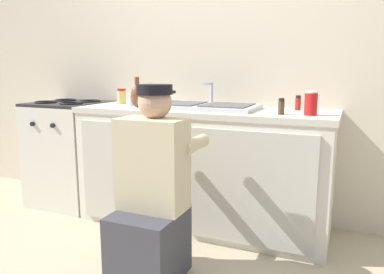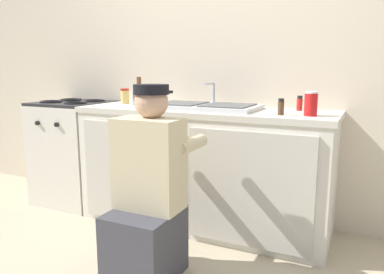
{
  "view_description": "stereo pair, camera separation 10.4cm",
  "coord_description": "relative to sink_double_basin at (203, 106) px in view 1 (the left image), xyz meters",
  "views": [
    {
      "loc": [
        1.01,
        -2.26,
        1.19
      ],
      "look_at": [
        0.0,
        0.1,
        0.72
      ],
      "focal_mm": 35.0,
      "sensor_mm": 36.0,
      "label": 1
    },
    {
      "loc": [
        1.11,
        -2.22,
        1.19
      ],
      "look_at": [
        0.0,
        0.1,
        0.72
      ],
      "focal_mm": 35.0,
      "sensor_mm": 36.0,
      "label": 2
    }
  ],
  "objects": [
    {
      "name": "ground_plane",
      "position": [
        0.0,
        -0.3,
        -0.92
      ],
      "size": [
        12.0,
        12.0,
        0.0
      ],
      "primitive_type": "plane",
      "color": "tan"
    },
    {
      "name": "back_wall",
      "position": [
        0.0,
        0.35,
        0.33
      ],
      "size": [
        6.0,
        0.1,
        2.5
      ],
      "primitive_type": "cube",
      "color": "beige",
      "rests_on": "ground_plane"
    },
    {
      "name": "counter_cabinet",
      "position": [
        0.0,
        -0.01,
        -0.49
      ],
      "size": [
        1.87,
        0.62,
        0.86
      ],
      "color": "silver",
      "rests_on": "ground_plane"
    },
    {
      "name": "countertop",
      "position": [
        0.0,
        -0.0,
        -0.04
      ],
      "size": [
        1.91,
        0.62,
        0.04
      ],
      "primitive_type": "cube",
      "color": "beige",
      "rests_on": "counter_cabinet"
    },
    {
      "name": "sink_double_basin",
      "position": [
        0.0,
        0.0,
        0.0
      ],
      "size": [
        0.8,
        0.44,
        0.19
      ],
      "color": "silver",
      "rests_on": "countertop"
    },
    {
      "name": "stove_range",
      "position": [
        -1.26,
        -0.0,
        -0.46
      ],
      "size": [
        0.61,
        0.62,
        0.92
      ],
      "color": "silver",
      "rests_on": "ground_plane"
    },
    {
      "name": "plumber_person",
      "position": [
        0.01,
        -0.8,
        -0.46
      ],
      "size": [
        0.42,
        0.61,
        1.1
      ],
      "color": "#3F3F47",
      "rests_on": "ground_plane"
    },
    {
      "name": "water_glass",
      "position": [
        -0.61,
        0.01,
        0.03
      ],
      "size": [
        0.06,
        0.06,
        0.1
      ],
      "color": "#ADC6CC",
      "rests_on": "countertop"
    },
    {
      "name": "spice_bottle_pepper",
      "position": [
        0.6,
        -0.14,
        0.03
      ],
      "size": [
        0.04,
        0.04,
        0.1
      ],
      "color": "#513823",
      "rests_on": "countertop"
    },
    {
      "name": "condiment_jar",
      "position": [
        -0.77,
        0.09,
        0.05
      ],
      "size": [
        0.07,
        0.07,
        0.13
      ],
      "color": "#DBB760",
      "rests_on": "countertop"
    },
    {
      "name": "soda_cup_red",
      "position": [
        0.78,
        -0.11,
        0.06
      ],
      "size": [
        0.08,
        0.08,
        0.15
      ],
      "color": "red",
      "rests_on": "countertop"
    },
    {
      "name": "vase_decorative",
      "position": [
        -0.5,
        -0.09,
        0.07
      ],
      "size": [
        0.1,
        0.1,
        0.23
      ],
      "color": "brown",
      "rests_on": "countertop"
    },
    {
      "name": "spice_bottle_red",
      "position": [
        0.66,
        0.17,
        0.03
      ],
      "size": [
        0.04,
        0.04,
        0.1
      ],
      "color": "red",
      "rests_on": "countertop"
    }
  ]
}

